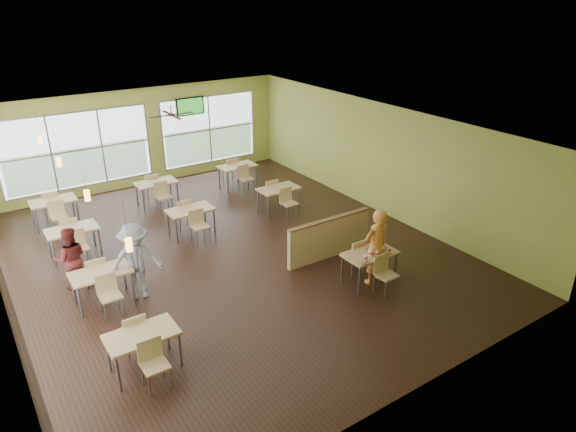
# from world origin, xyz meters

# --- Properties ---
(room) EXTENTS (12.00, 12.04, 3.20)m
(room) POSITION_xyz_m (0.00, 0.00, 1.60)
(room) COLOR black
(room) RESTS_ON ground
(window_bays) EXTENTS (9.24, 10.24, 2.38)m
(window_bays) POSITION_xyz_m (-2.65, 3.08, 1.48)
(window_bays) COLOR white
(window_bays) RESTS_ON room
(main_table) EXTENTS (1.22, 1.52, 0.87)m
(main_table) POSITION_xyz_m (2.00, -3.00, 0.63)
(main_table) COLOR tan
(main_table) RESTS_ON floor
(half_wall_divider) EXTENTS (2.40, 0.14, 1.04)m
(half_wall_divider) POSITION_xyz_m (2.00, -1.55, 0.52)
(half_wall_divider) COLOR tan
(half_wall_divider) RESTS_ON floor
(dining_tables) EXTENTS (6.92, 8.72, 0.87)m
(dining_tables) POSITION_xyz_m (-1.05, 1.71, 0.63)
(dining_tables) COLOR tan
(dining_tables) RESTS_ON floor
(pendant_lights) EXTENTS (0.11, 7.31, 0.86)m
(pendant_lights) POSITION_xyz_m (-3.20, 0.68, 2.45)
(pendant_lights) COLOR #2D2119
(pendant_lights) RESTS_ON ceiling
(ceiling_fan) EXTENTS (1.25, 1.25, 0.29)m
(ceiling_fan) POSITION_xyz_m (-0.00, 3.00, 2.95)
(ceiling_fan) COLOR #2D2119
(ceiling_fan) RESTS_ON ceiling
(tv_backwall) EXTENTS (1.00, 0.07, 0.60)m
(tv_backwall) POSITION_xyz_m (1.80, 5.90, 2.45)
(tv_backwall) COLOR black
(tv_backwall) RESTS_ON wall_back
(man_plaid) EXTENTS (0.65, 0.43, 1.78)m
(man_plaid) POSITION_xyz_m (2.11, -3.05, 0.89)
(man_plaid) COLOR #DB4818
(man_plaid) RESTS_ON floor
(patron_maroon) EXTENTS (0.80, 0.67, 1.45)m
(patron_maroon) POSITION_xyz_m (-3.57, 0.47, 0.73)
(patron_maroon) COLOR #5A1917
(patron_maroon) RESTS_ON floor
(patron_grey) EXTENTS (1.21, 0.83, 1.72)m
(patron_grey) POSITION_xyz_m (-2.50, -0.69, 0.86)
(patron_grey) COLOR slate
(patron_grey) RESTS_ON floor
(cup_blue) EXTENTS (0.10, 0.10, 0.35)m
(cup_blue) POSITION_xyz_m (1.68, -3.20, 0.82)
(cup_blue) COLOR white
(cup_blue) RESTS_ON main_table
(cup_yellow) EXTENTS (0.10, 0.10, 0.38)m
(cup_yellow) POSITION_xyz_m (1.92, -3.11, 0.83)
(cup_yellow) COLOR white
(cup_yellow) RESTS_ON main_table
(cup_red_near) EXTENTS (0.09, 0.09, 0.34)m
(cup_red_near) POSITION_xyz_m (2.01, -3.19, 0.82)
(cup_red_near) COLOR white
(cup_red_near) RESTS_ON main_table
(cup_red_far) EXTENTS (0.10, 0.10, 0.35)m
(cup_red_far) POSITION_xyz_m (2.24, -3.13, 0.82)
(cup_red_far) COLOR white
(cup_red_far) RESTS_ON main_table
(food_basket) EXTENTS (0.26, 0.26, 0.06)m
(food_basket) POSITION_xyz_m (2.38, -2.91, 0.78)
(food_basket) COLOR black
(food_basket) RESTS_ON main_table
(ketchup_cup) EXTENTS (0.05, 0.05, 0.02)m
(ketchup_cup) POSITION_xyz_m (2.43, -3.17, 0.76)
(ketchup_cup) COLOR #B50006
(ketchup_cup) RESTS_ON main_table
(wrapper_left) EXTENTS (0.20, 0.19, 0.04)m
(wrapper_left) POSITION_xyz_m (1.56, -3.29, 0.77)
(wrapper_left) COLOR #9D714C
(wrapper_left) RESTS_ON main_table
(wrapper_mid) EXTENTS (0.23, 0.21, 0.05)m
(wrapper_mid) POSITION_xyz_m (2.09, -2.81, 0.77)
(wrapper_mid) COLOR #9D714C
(wrapper_mid) RESTS_ON main_table
(wrapper_right) EXTENTS (0.14, 0.13, 0.03)m
(wrapper_right) POSITION_xyz_m (2.31, -3.26, 0.77)
(wrapper_right) COLOR #9D714C
(wrapper_right) RESTS_ON main_table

